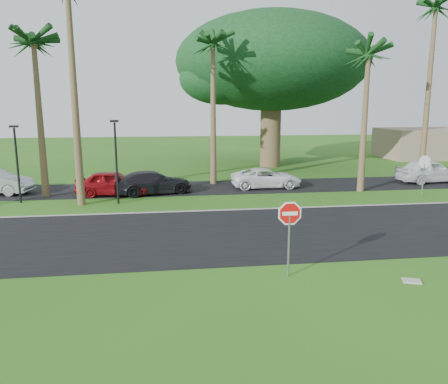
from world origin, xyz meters
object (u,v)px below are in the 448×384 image
car_red (113,183)px  car_minivan (266,178)px  car_dark (153,183)px  car_pickup (429,171)px  stop_sign_far (424,167)px  stop_sign_near (289,223)px

car_red → car_minivan: 9.87m
car_red → car_dark: car_red is taller
car_red → car_pickup: (21.70, 1.51, 0.06)m
car_minivan → car_pickup: (11.89, 0.36, 0.17)m
car_dark → car_minivan: bearing=-96.9°
stop_sign_far → stop_sign_near: bearing=43.7°
stop_sign_near → car_minivan: (2.80, 14.95, -1.13)m
stop_sign_near → car_pickup: size_ratio=0.55×
stop_sign_near → car_pickup: stop_sign_near is taller
stop_sign_far → car_dark: 16.43m
stop_sign_near → car_red: bearing=116.9°
stop_sign_far → car_minivan: 9.62m
car_minivan → stop_sign_far: bearing=-114.6°
stop_sign_near → stop_sign_far: bearing=43.7°
stop_sign_near → car_red: (-7.00, 13.80, -1.02)m
stop_sign_far → car_dark: (-16.13, 2.95, -1.07)m
stop_sign_near → stop_sign_far: (11.50, 11.00, 0.00)m
stop_sign_far → car_pickup: stop_sign_far is taller
car_red → car_pickup: size_ratio=0.92×
car_dark → car_pickup: car_pickup is taller
stop_sign_far → car_minivan: (-8.70, 3.95, -1.13)m
stop_sign_near → car_minivan: 15.26m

